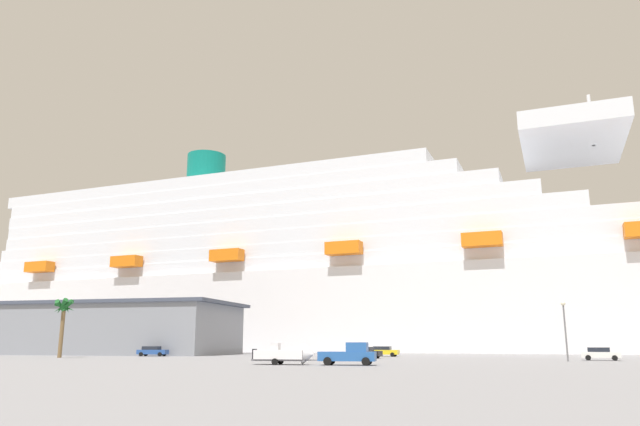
{
  "coord_description": "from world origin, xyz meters",
  "views": [
    {
      "loc": [
        27.97,
        -72.03,
        2.2
      ],
      "look_at": [
        -8.46,
        41.11,
        28.47
      ],
      "focal_mm": 32.92,
      "sensor_mm": 36.0,
      "label": 1
    }
  ],
  "objects_px": {
    "palm_tree": "(64,312)",
    "parked_car_white_van": "(600,354)",
    "pickup_truck": "(350,354)",
    "street_lamp": "(565,321)",
    "parked_car_yellow_taxi": "(383,351)",
    "parked_car_blue_suv": "(152,351)",
    "cruise_ship": "(302,277)",
    "small_boat_on_trailer": "(287,355)",
    "parked_car_black_coupe": "(365,352)"
  },
  "relations": [
    {
      "from": "palm_tree",
      "to": "parked_car_white_van",
      "type": "distance_m",
      "value": 74.38
    },
    {
      "from": "pickup_truck",
      "to": "street_lamp",
      "type": "height_order",
      "value": "street_lamp"
    },
    {
      "from": "palm_tree",
      "to": "parked_car_yellow_taxi",
      "type": "xyz_separation_m",
      "value": [
        43.5,
        21.81,
        -5.78
      ]
    },
    {
      "from": "palm_tree",
      "to": "parked_car_blue_suv",
      "type": "height_order",
      "value": "palm_tree"
    },
    {
      "from": "cruise_ship",
      "to": "parked_car_white_van",
      "type": "bearing_deg",
      "value": -44.05
    },
    {
      "from": "small_boat_on_trailer",
      "to": "street_lamp",
      "type": "relative_size",
      "value": 1.0
    },
    {
      "from": "pickup_truck",
      "to": "palm_tree",
      "type": "distance_m",
      "value": 50.26
    },
    {
      "from": "parked_car_yellow_taxi",
      "to": "small_boat_on_trailer",
      "type": "bearing_deg",
      "value": -93.19
    },
    {
      "from": "pickup_truck",
      "to": "parked_car_black_coupe",
      "type": "height_order",
      "value": "pickup_truck"
    },
    {
      "from": "pickup_truck",
      "to": "palm_tree",
      "type": "bearing_deg",
      "value": 162.96
    },
    {
      "from": "parked_car_white_van",
      "to": "parked_car_yellow_taxi",
      "type": "bearing_deg",
      "value": 158.77
    },
    {
      "from": "pickup_truck",
      "to": "parked_car_blue_suv",
      "type": "bearing_deg",
      "value": 146.28
    },
    {
      "from": "cruise_ship",
      "to": "small_boat_on_trailer",
      "type": "relative_size",
      "value": 35.94
    },
    {
      "from": "small_boat_on_trailer",
      "to": "palm_tree",
      "type": "bearing_deg",
      "value": 159.67
    },
    {
      "from": "pickup_truck",
      "to": "palm_tree",
      "type": "xyz_separation_m",
      "value": [
        -47.76,
        14.64,
        5.57
      ]
    },
    {
      "from": "palm_tree",
      "to": "parked_car_white_van",
      "type": "relative_size",
      "value": 1.84
    },
    {
      "from": "cruise_ship",
      "to": "pickup_truck",
      "type": "distance_m",
      "value": 92.11
    },
    {
      "from": "parked_car_white_van",
      "to": "parked_car_yellow_taxi",
      "type": "relative_size",
      "value": 0.98
    },
    {
      "from": "cruise_ship",
      "to": "parked_car_black_coupe",
      "type": "bearing_deg",
      "value": -62.52
    },
    {
      "from": "parked_car_white_van",
      "to": "palm_tree",
      "type": "bearing_deg",
      "value": -172.11
    },
    {
      "from": "cruise_ship",
      "to": "pickup_truck",
      "type": "bearing_deg",
      "value": -67.3
    },
    {
      "from": "parked_car_blue_suv",
      "to": "parked_car_yellow_taxi",
      "type": "xyz_separation_m",
      "value": [
        35.93,
        9.63,
        0.0
      ]
    },
    {
      "from": "palm_tree",
      "to": "parked_car_yellow_taxi",
      "type": "height_order",
      "value": "palm_tree"
    },
    {
      "from": "cruise_ship",
      "to": "parked_car_black_coupe",
      "type": "distance_m",
      "value": 68.03
    },
    {
      "from": "small_boat_on_trailer",
      "to": "palm_tree",
      "type": "distance_m",
      "value": 44.54
    },
    {
      "from": "parked_car_yellow_taxi",
      "to": "parked_car_black_coupe",
      "type": "bearing_deg",
      "value": -91.63
    },
    {
      "from": "parked_car_blue_suv",
      "to": "street_lamp",
      "type": "bearing_deg",
      "value": -6.75
    },
    {
      "from": "small_boat_on_trailer",
      "to": "street_lamp",
      "type": "xyz_separation_m",
      "value": [
        27.8,
        20.24,
        3.72
      ]
    },
    {
      "from": "small_boat_on_trailer",
      "to": "parked_car_white_van",
      "type": "relative_size",
      "value": 1.5
    },
    {
      "from": "palm_tree",
      "to": "parked_car_white_van",
      "type": "xyz_separation_m",
      "value": [
        73.46,
        10.18,
        -5.78
      ]
    },
    {
      "from": "palm_tree",
      "to": "pickup_truck",
      "type": "bearing_deg",
      "value": -17.04
    },
    {
      "from": "parked_car_black_coupe",
      "to": "parked_car_blue_suv",
      "type": "xyz_separation_m",
      "value": [
        -35.6,
        1.68,
        -0.0
      ]
    },
    {
      "from": "small_boat_on_trailer",
      "to": "parked_car_white_van",
      "type": "height_order",
      "value": "small_boat_on_trailer"
    },
    {
      "from": "street_lamp",
      "to": "parked_car_yellow_taxi",
      "type": "height_order",
      "value": "street_lamp"
    },
    {
      "from": "palm_tree",
      "to": "street_lamp",
      "type": "xyz_separation_m",
      "value": [
        69.23,
        4.89,
        -1.93
      ]
    },
    {
      "from": "parked_car_blue_suv",
      "to": "small_boat_on_trailer",
      "type": "bearing_deg",
      "value": -39.12
    },
    {
      "from": "pickup_truck",
      "to": "parked_car_yellow_taxi",
      "type": "xyz_separation_m",
      "value": [
        -4.25,
        36.45,
        -0.21
      ]
    },
    {
      "from": "palm_tree",
      "to": "parked_car_black_coupe",
      "type": "distance_m",
      "value": 44.81
    },
    {
      "from": "cruise_ship",
      "to": "parked_car_blue_suv",
      "type": "relative_size",
      "value": 50.42
    },
    {
      "from": "palm_tree",
      "to": "parked_car_blue_suv",
      "type": "bearing_deg",
      "value": 58.13
    },
    {
      "from": "palm_tree",
      "to": "parked_car_yellow_taxi",
      "type": "distance_m",
      "value": 49.01
    },
    {
      "from": "small_boat_on_trailer",
      "to": "palm_tree",
      "type": "xyz_separation_m",
      "value": [
        -41.43,
        15.35,
        5.65
      ]
    },
    {
      "from": "parked_car_black_coupe",
      "to": "parked_car_white_van",
      "type": "xyz_separation_m",
      "value": [
        30.28,
        -0.33,
        -0.0
      ]
    },
    {
      "from": "palm_tree",
      "to": "parked_car_blue_suv",
      "type": "distance_m",
      "value": 15.47
    },
    {
      "from": "parked_car_black_coupe",
      "to": "parked_car_white_van",
      "type": "distance_m",
      "value": 30.28
    },
    {
      "from": "pickup_truck",
      "to": "palm_tree",
      "type": "relative_size",
      "value": 0.67
    },
    {
      "from": "parked_car_white_van",
      "to": "parked_car_yellow_taxi",
      "type": "distance_m",
      "value": 32.14
    },
    {
      "from": "palm_tree",
      "to": "parked_car_black_coupe",
      "type": "relative_size",
      "value": 1.8
    },
    {
      "from": "parked_car_black_coupe",
      "to": "parked_car_blue_suv",
      "type": "relative_size",
      "value": 0.95
    },
    {
      "from": "small_boat_on_trailer",
      "to": "parked_car_blue_suv",
      "type": "xyz_separation_m",
      "value": [
        -33.85,
        27.53,
        -0.13
      ]
    }
  ]
}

